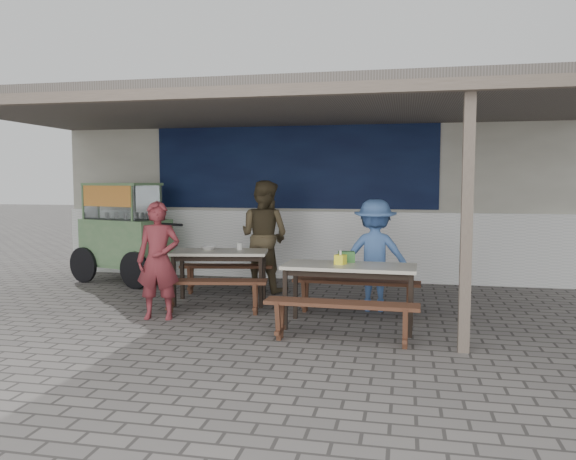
# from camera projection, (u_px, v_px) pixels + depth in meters

# --- Properties ---
(ground) EXTENTS (60.00, 60.00, 0.00)m
(ground) POSITION_uv_depth(u_px,v_px,m) (261.00, 319.00, 7.06)
(ground) COLOR #625C58
(ground) RESTS_ON ground
(back_wall) EXTENTS (9.00, 1.28, 3.50)m
(back_wall) POSITION_uv_depth(u_px,v_px,m) (309.00, 182.00, 10.40)
(back_wall) COLOR beige
(back_wall) RESTS_ON ground
(warung_roof) EXTENTS (9.00, 4.21, 2.81)m
(warung_roof) POSITION_uv_depth(u_px,v_px,m) (278.00, 109.00, 7.69)
(warung_roof) COLOR #5C554E
(warung_roof) RESTS_ON ground
(table_left) EXTENTS (1.41, 0.88, 0.75)m
(table_left) POSITION_uv_depth(u_px,v_px,m) (220.00, 257.00, 7.91)
(table_left) COLOR beige
(table_left) RESTS_ON ground
(bench_left_street) EXTENTS (1.45, 0.52, 0.45)m
(bench_left_street) POSITION_uv_depth(u_px,v_px,m) (212.00, 289.00, 7.28)
(bench_left_street) COLOR brown
(bench_left_street) RESTS_ON ground
(bench_left_wall) EXTENTS (1.45, 0.52, 0.45)m
(bench_left_wall) POSITION_uv_depth(u_px,v_px,m) (227.00, 272.00, 8.60)
(bench_left_wall) COLOR brown
(bench_left_wall) RESTS_ON ground
(table_right) EXTENTS (1.56, 0.71, 0.75)m
(table_right) POSITION_uv_depth(u_px,v_px,m) (349.00, 271.00, 6.59)
(table_right) COLOR beige
(table_right) RESTS_ON ground
(bench_right_street) EXTENTS (1.65, 0.33, 0.45)m
(bench_right_street) POSITION_uv_depth(u_px,v_px,m) (341.00, 312.00, 5.96)
(bench_right_street) COLOR brown
(bench_right_street) RESTS_ON ground
(bench_right_wall) EXTENTS (1.65, 0.33, 0.45)m
(bench_right_wall) POSITION_uv_depth(u_px,v_px,m) (356.00, 288.00, 7.28)
(bench_right_wall) COLOR brown
(bench_right_wall) RESTS_ON ground
(vendor_cart) EXTENTS (2.18, 1.27, 1.70)m
(vendor_cart) POSITION_uv_depth(u_px,v_px,m) (124.00, 228.00, 9.58)
(vendor_cart) COLOR #6F9261
(vendor_cart) RESTS_ON ground
(patron_street_side) EXTENTS (0.60, 0.45, 1.48)m
(patron_street_side) POSITION_uv_depth(u_px,v_px,m) (158.00, 260.00, 7.01)
(patron_street_side) COLOR maroon
(patron_street_side) RESTS_ON ground
(patron_wall_side) EXTENTS (1.02, 0.90, 1.74)m
(patron_wall_side) POSITION_uv_depth(u_px,v_px,m) (264.00, 236.00, 8.81)
(patron_wall_side) COLOR brown
(patron_wall_side) RESTS_ON ground
(patron_right_table) EXTENTS (0.98, 0.59, 1.49)m
(patron_right_table) POSITION_uv_depth(u_px,v_px,m) (375.00, 255.00, 7.47)
(patron_right_table) COLOR #446AAB
(patron_right_table) RESTS_ON ground
(tissue_box) EXTENTS (0.15, 0.15, 0.11)m
(tissue_box) POSITION_uv_depth(u_px,v_px,m) (340.00, 260.00, 6.61)
(tissue_box) COLOR yellow
(tissue_box) RESTS_ON table_right
(donation_box) EXTENTS (0.22, 0.17, 0.13)m
(donation_box) POSITION_uv_depth(u_px,v_px,m) (346.00, 257.00, 6.80)
(donation_box) COLOR #3B7835
(donation_box) RESTS_ON table_right
(condiment_jar) EXTENTS (0.09, 0.09, 0.10)m
(condiment_jar) POSITION_uv_depth(u_px,v_px,m) (240.00, 246.00, 8.03)
(condiment_jar) COLOR beige
(condiment_jar) RESTS_ON table_left
(condiment_bowl) EXTENTS (0.25, 0.25, 0.05)m
(condiment_bowl) POSITION_uv_depth(u_px,v_px,m) (209.00, 248.00, 8.03)
(condiment_bowl) COLOR white
(condiment_bowl) RESTS_ON table_left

